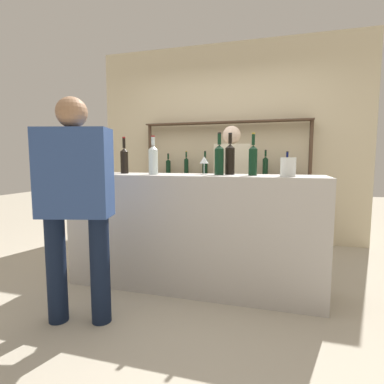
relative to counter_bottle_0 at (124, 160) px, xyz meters
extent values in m
plane|color=#B2A893|center=(0.68, -0.04, -1.16)|extent=(16.00, 16.00, 0.00)
cube|color=#B7B2AD|center=(0.68, -0.04, -0.65)|extent=(2.25, 0.51, 1.03)
cube|color=beige|center=(0.68, 1.82, 0.24)|extent=(3.85, 0.12, 2.80)
cylinder|color=#4C3828|center=(-0.45, 1.64, -0.32)|extent=(0.05, 0.05, 1.69)
cylinder|color=#4C3828|center=(1.82, 1.64, -0.32)|extent=(0.05, 0.05, 1.69)
cube|color=#4C3828|center=(0.68, 1.64, 0.52)|extent=(2.33, 0.18, 0.02)
cube|color=#4C3828|center=(0.68, 1.64, -0.23)|extent=(2.33, 0.18, 0.02)
cylinder|color=black|center=(-0.16, 1.64, -0.12)|extent=(0.07, 0.07, 0.20)
cone|color=black|center=(-0.16, 1.64, -0.01)|extent=(0.07, 0.07, 0.03)
cylinder|color=black|center=(-0.16, 1.64, 0.05)|extent=(0.03, 0.03, 0.07)
cylinder|color=black|center=(-0.16, 1.64, 0.09)|extent=(0.03, 0.03, 0.01)
cylinder|color=black|center=(0.12, 1.64, -0.11)|extent=(0.06, 0.06, 0.23)
cone|color=black|center=(0.12, 1.64, 0.02)|extent=(0.06, 0.06, 0.03)
cylinder|color=black|center=(0.12, 1.64, 0.07)|extent=(0.02, 0.02, 0.08)
cylinder|color=gold|center=(0.12, 1.64, 0.12)|extent=(0.03, 0.03, 0.01)
cylinder|color=black|center=(0.40, 1.64, -0.11)|extent=(0.08, 0.08, 0.22)
cone|color=black|center=(0.40, 1.64, 0.01)|extent=(0.08, 0.08, 0.03)
cylinder|color=black|center=(0.40, 1.64, 0.07)|extent=(0.03, 0.03, 0.09)
cylinder|color=#232328|center=(0.40, 1.64, 0.12)|extent=(0.03, 0.03, 0.01)
cylinder|color=black|center=(0.68, 1.64, -0.11)|extent=(0.08, 0.08, 0.22)
cone|color=black|center=(0.68, 1.64, 0.02)|extent=(0.08, 0.08, 0.03)
cylinder|color=black|center=(0.68, 1.64, 0.08)|extent=(0.03, 0.03, 0.08)
cylinder|color=gold|center=(0.68, 1.64, 0.12)|extent=(0.03, 0.03, 0.01)
cylinder|color=#0F1956|center=(0.97, 1.64, -0.11)|extent=(0.08, 0.08, 0.23)
cone|color=#0F1956|center=(0.97, 1.64, 0.02)|extent=(0.08, 0.08, 0.04)
cylinder|color=#0F1956|center=(0.97, 1.64, 0.08)|extent=(0.03, 0.03, 0.07)
cylinder|color=maroon|center=(0.97, 1.64, 0.12)|extent=(0.03, 0.03, 0.01)
cylinder|color=black|center=(1.25, 1.64, -0.11)|extent=(0.07, 0.07, 0.23)
cone|color=black|center=(1.25, 1.64, 0.03)|extent=(0.07, 0.07, 0.03)
cylinder|color=black|center=(1.25, 1.64, 0.08)|extent=(0.03, 0.03, 0.08)
cylinder|color=black|center=(1.25, 1.64, 0.13)|extent=(0.03, 0.03, 0.01)
cylinder|color=#0F1956|center=(1.53, 1.64, -0.12)|extent=(0.08, 0.08, 0.20)
cone|color=#0F1956|center=(1.53, 1.64, 0.00)|extent=(0.08, 0.08, 0.04)
cylinder|color=#0F1956|center=(1.53, 1.64, 0.06)|extent=(0.03, 0.03, 0.08)
cylinder|color=black|center=(1.53, 1.64, 0.11)|extent=(0.03, 0.03, 0.01)
cylinder|color=black|center=(0.00, 0.00, -0.03)|extent=(0.07, 0.07, 0.21)
cone|color=black|center=(0.00, 0.00, 0.09)|extent=(0.07, 0.07, 0.03)
cylinder|color=black|center=(0.00, 0.00, 0.16)|extent=(0.03, 0.03, 0.09)
cylinder|color=maroon|center=(0.00, 0.00, 0.21)|extent=(0.03, 0.03, 0.01)
cylinder|color=black|center=(1.21, -0.04, -0.02)|extent=(0.07, 0.07, 0.22)
cone|color=black|center=(1.21, -0.04, 0.10)|extent=(0.07, 0.07, 0.03)
cylinder|color=black|center=(1.21, -0.04, 0.16)|extent=(0.03, 0.03, 0.09)
cylinder|color=gold|center=(1.21, -0.04, 0.22)|extent=(0.03, 0.03, 0.01)
cylinder|color=black|center=(-0.22, 0.03, -0.02)|extent=(0.07, 0.07, 0.22)
cone|color=black|center=(-0.22, 0.03, 0.11)|extent=(0.07, 0.07, 0.03)
cylinder|color=black|center=(-0.22, 0.03, 0.17)|extent=(0.03, 0.03, 0.09)
cylinder|color=gold|center=(-0.22, 0.03, 0.23)|extent=(0.03, 0.03, 0.01)
cylinder|color=silver|center=(0.35, -0.12, -0.02)|extent=(0.08, 0.08, 0.22)
cone|color=silver|center=(0.35, -0.12, 0.11)|extent=(0.08, 0.08, 0.04)
cylinder|color=silver|center=(0.35, -0.12, 0.16)|extent=(0.03, 0.03, 0.07)
cylinder|color=maroon|center=(0.35, -0.12, 0.20)|extent=(0.03, 0.03, 0.01)
cylinder|color=black|center=(1.00, 0.06, -0.01)|extent=(0.08, 0.08, 0.23)
cone|color=black|center=(1.00, 0.06, 0.12)|extent=(0.08, 0.08, 0.04)
cylinder|color=black|center=(1.00, 0.06, 0.18)|extent=(0.03, 0.03, 0.08)
cylinder|color=black|center=(1.00, 0.06, 0.23)|extent=(0.03, 0.03, 0.01)
cylinder|color=black|center=(0.92, -0.02, -0.02)|extent=(0.08, 0.08, 0.22)
cone|color=black|center=(0.92, -0.02, 0.11)|extent=(0.08, 0.08, 0.04)
cylinder|color=black|center=(0.92, -0.02, 0.17)|extent=(0.03, 0.03, 0.09)
cylinder|color=black|center=(0.92, -0.02, 0.23)|extent=(0.03, 0.03, 0.01)
cylinder|color=silver|center=(0.77, 0.04, -0.13)|extent=(0.06, 0.06, 0.00)
cylinder|color=silver|center=(0.77, 0.04, -0.08)|extent=(0.01, 0.01, 0.09)
cone|color=silver|center=(0.77, 0.04, 0.00)|extent=(0.08, 0.08, 0.06)
cylinder|color=silver|center=(1.49, -0.12, -0.06)|extent=(0.12, 0.12, 0.15)
sphere|color=tan|center=(1.50, -0.15, -0.08)|extent=(0.02, 0.02, 0.02)
sphere|color=tan|center=(1.53, -0.09, -0.12)|extent=(0.02, 0.02, 0.02)
sphere|color=tan|center=(1.51, -0.14, -0.08)|extent=(0.02, 0.02, 0.02)
sphere|color=tan|center=(1.51, -0.14, -0.12)|extent=(0.02, 0.02, 0.02)
sphere|color=tan|center=(1.51, -0.15, -0.09)|extent=(0.02, 0.02, 0.02)
cylinder|color=#121C33|center=(0.22, -0.79, -0.78)|extent=(0.14, 0.14, 0.77)
cylinder|color=#121C33|center=(-0.09, -0.87, -0.78)|extent=(0.14, 0.14, 0.77)
cube|color=navy|center=(0.07, -0.83, -0.09)|extent=(0.53, 0.33, 0.61)
sphere|color=#936B4C|center=(0.07, -0.83, 0.32)|extent=(0.21, 0.21, 0.21)
cylinder|color=#575347|center=(0.78, 0.78, -0.79)|extent=(0.11, 0.11, 0.75)
cylinder|color=#575347|center=(1.03, 0.84, -0.79)|extent=(0.11, 0.11, 0.75)
cube|color=beige|center=(0.90, 0.81, -0.12)|extent=(0.42, 0.26, 0.59)
sphere|color=beige|center=(0.90, 0.81, 0.28)|extent=(0.20, 0.20, 0.20)
camera|label=1|loc=(1.41, -2.58, 0.00)|focal=28.00mm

